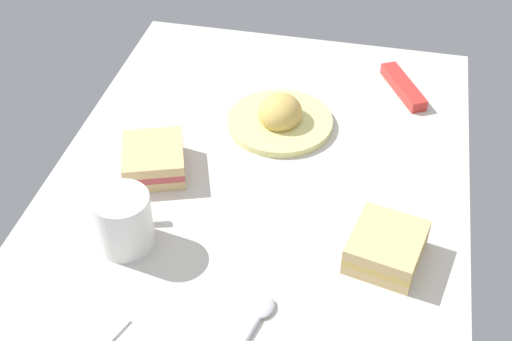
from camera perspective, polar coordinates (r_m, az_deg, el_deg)
tabletop at (r=107.29cm, az=-0.00°, el=-1.61°), size 90.00×64.00×2.00cm
plate_of_food at (r=117.45cm, az=1.98°, el=4.37°), size 17.82×17.82×5.77cm
coffee_mug_black at (r=96.56cm, az=-10.79°, el=-4.03°), size 10.13×7.86×8.66cm
sandwich_main at (r=109.02cm, az=-8.36°, el=0.92°), size 12.81×12.18×4.40cm
sandwich_side at (r=96.16cm, az=10.62°, el=-6.18°), size 12.02×11.23×4.40cm
spoon at (r=88.98cm, az=0.04°, el=-12.26°), size 12.43×4.43×0.80cm
snack_bar at (r=128.63cm, az=11.96°, el=6.74°), size 13.21×9.00×2.00cm
paper_napkin at (r=91.84cm, az=-17.28°, el=-12.88°), size 20.19×20.19×0.30cm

